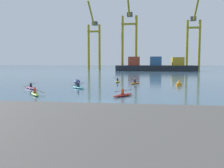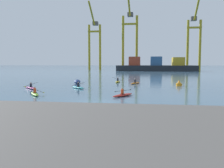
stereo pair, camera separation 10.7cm
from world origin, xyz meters
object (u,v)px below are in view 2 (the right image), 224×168
object	(u,v)px
gantry_crane_east_mid	(194,36)
capsized_dinghy	(77,82)
kayak_orange	(135,83)
kayak_yellow	(118,81)
gantry_crane_west_mid	(130,33)
channel_buoy	(179,84)
container_barge	(156,66)
gantry_crane_west	(94,39)
kayak_magenta	(31,88)
kayak_teal	(78,87)
kayak_red	(123,95)
kayak_lime	(35,93)

from	to	relation	value
gantry_crane_east_mid	capsized_dinghy	distance (m)	93.74
kayak_orange	kayak_yellow	world-z (taller)	kayak_yellow
gantry_crane_west_mid	channel_buoy	size ratio (longest dim) A/B	36.34
container_barge	gantry_crane_west	size ratio (longest dim) A/B	1.07
gantry_crane_east_mid	channel_buoy	size ratio (longest dim) A/B	34.37
kayak_magenta	kayak_teal	bearing A→B (deg)	13.44
channel_buoy	kayak_red	bearing A→B (deg)	-120.04
container_barge	kayak_red	bearing A→B (deg)	-94.19
container_barge	kayak_magenta	xyz separation A→B (m)	(-20.11, -84.67, -2.13)
gantry_crane_west	channel_buoy	distance (m)	99.30
kayak_red	kayak_orange	xyz separation A→B (m)	(0.54, 16.16, 0.00)
gantry_crane_west	kayak_teal	world-z (taller)	gantry_crane_west
gantry_crane_west	gantry_crane_east_mid	world-z (taller)	gantry_crane_east_mid
gantry_crane_west	kayak_magenta	size ratio (longest dim) A/B	11.51
container_barge	channel_buoy	size ratio (longest dim) A/B	36.60
gantry_crane_west	kayak_yellow	distance (m)	90.46
kayak_magenta	kayak_yellow	world-z (taller)	kayak_yellow
gantry_crane_west	gantry_crane_west_mid	xyz separation A→B (m)	(19.79, -7.91, 1.81)
container_barge	capsized_dinghy	bearing A→B (deg)	-102.18
capsized_dinghy	channel_buoy	distance (m)	17.27
kayak_red	kayak_teal	world-z (taller)	same
capsized_dinghy	kayak_teal	xyz separation A→B (m)	(2.47, -8.05, -0.18)
container_barge	kayak_orange	xyz separation A→B (m)	(-6.09, -74.35, -2.13)
gantry_crane_east_mid	kayak_teal	size ratio (longest dim) A/B	11.97
container_barge	capsized_dinghy	distance (m)	76.86
gantry_crane_east_mid	kayak_yellow	distance (m)	87.95
gantry_crane_west_mid	kayak_teal	world-z (taller)	gantry_crane_west_mid
channel_buoy	kayak_magenta	bearing A→B (deg)	-161.12
kayak_red	kayak_yellow	size ratio (longest dim) A/B	0.93
channel_buoy	kayak_red	distance (m)	15.04
kayak_orange	kayak_magenta	world-z (taller)	same
capsized_dinghy	kayak_lime	distance (m)	15.75
kayak_magenta	container_barge	bearing A→B (deg)	76.64
gantry_crane_east_mid	channel_buoy	distance (m)	91.06
gantry_crane_east_mid	kayak_red	bearing A→B (deg)	-104.21
gantry_crane_west	capsized_dinghy	distance (m)	92.59
container_barge	gantry_crane_east_mid	distance (m)	25.95
channel_buoy	kayak_yellow	bearing A→B (deg)	149.28
kayak_yellow	kayak_red	bearing A→B (deg)	-81.58
kayak_teal	kayak_lime	bearing A→B (deg)	-109.85
kayak_orange	kayak_teal	world-z (taller)	same
kayak_orange	kayak_yellow	bearing A→B (deg)	138.25
channel_buoy	kayak_yellow	xyz separation A→B (m)	(-10.37, 6.16, -0.19)
gantry_crane_west	kayak_lime	xyz separation A→B (m)	(16.11, -105.37, -16.60)
container_barge	kayak_lime	size ratio (longest dim) A/B	11.65
kayak_orange	kayak_lime	bearing A→B (deg)	-122.30
kayak_lime	kayak_teal	world-z (taller)	kayak_lime
gantry_crane_east_mid	kayak_magenta	size ratio (longest dim) A/B	11.61
container_barge	kayak_red	xyz separation A→B (m)	(-6.64, -90.51, -2.13)
gantry_crane_west	kayak_magenta	world-z (taller)	gantry_crane_west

